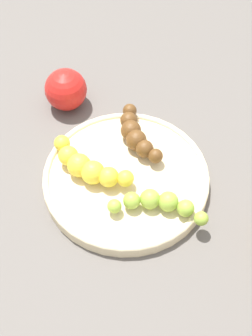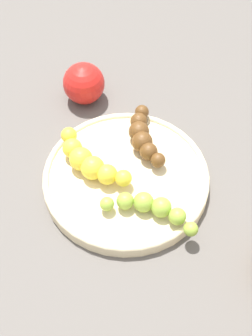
{
  "view_description": "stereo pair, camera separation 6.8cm",
  "coord_description": "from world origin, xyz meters",
  "px_view_note": "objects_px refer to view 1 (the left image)",
  "views": [
    {
      "loc": [
        -0.17,
        0.36,
        0.59
      ],
      "look_at": [
        0.0,
        0.0,
        0.04
      ],
      "focal_mm": 49.38,
      "sensor_mm": 36.0,
      "label": 1
    },
    {
      "loc": [
        -0.23,
        0.33,
        0.59
      ],
      "look_at": [
        0.0,
        0.0,
        0.04
      ],
      "focal_mm": 49.38,
      "sensor_mm": 36.0,
      "label": 2
    }
  ],
  "objects_px": {
    "banana_green": "(159,204)",
    "banana_yellow": "(88,167)",
    "fruit_bowl": "(126,178)",
    "apple_red": "(66,90)",
    "banana_overripe": "(136,134)"
  },
  "relations": [
    {
      "from": "banana_yellow",
      "to": "apple_red",
      "type": "bearing_deg",
      "value": -132.2
    },
    {
      "from": "banana_yellow",
      "to": "banana_green",
      "type": "bearing_deg",
      "value": 91.19
    },
    {
      "from": "fruit_bowl",
      "to": "apple_red",
      "type": "height_order",
      "value": "apple_red"
    },
    {
      "from": "banana_green",
      "to": "banana_overripe",
      "type": "xyz_separation_m",
      "value": [
        0.08,
        -0.1,
        0.0
      ]
    },
    {
      "from": "banana_green",
      "to": "banana_yellow",
      "type": "bearing_deg",
      "value": 68.26
    },
    {
      "from": "banana_overripe",
      "to": "banana_yellow",
      "type": "height_order",
      "value": "banana_yellow"
    },
    {
      "from": "banana_overripe",
      "to": "banana_green",
      "type": "bearing_deg",
      "value": 81.0
    },
    {
      "from": "banana_green",
      "to": "banana_yellow",
      "type": "distance_m",
      "value": 0.12
    },
    {
      "from": "apple_red",
      "to": "fruit_bowl",
      "type": "bearing_deg",
      "value": 147.33
    },
    {
      "from": "fruit_bowl",
      "to": "banana_green",
      "type": "distance_m",
      "value": 0.08
    },
    {
      "from": "fruit_bowl",
      "to": "banana_overripe",
      "type": "xyz_separation_m",
      "value": [
        0.01,
        -0.07,
        0.02
      ]
    },
    {
      "from": "fruit_bowl",
      "to": "apple_red",
      "type": "distance_m",
      "value": 0.2
    },
    {
      "from": "banana_overripe",
      "to": "banana_yellow",
      "type": "relative_size",
      "value": 0.69
    },
    {
      "from": "fruit_bowl",
      "to": "apple_red",
      "type": "relative_size",
      "value": 3.52
    },
    {
      "from": "banana_green",
      "to": "apple_red",
      "type": "height_order",
      "value": "apple_red"
    }
  ]
}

